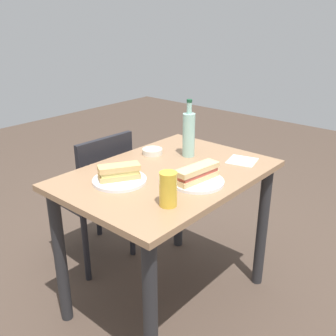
% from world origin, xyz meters
% --- Properties ---
extents(ground_plane, '(8.00, 8.00, 0.00)m').
position_xyz_m(ground_plane, '(0.00, 0.00, 0.00)').
color(ground_plane, '#47382D').
extents(dining_table, '(1.04, 0.73, 0.77)m').
position_xyz_m(dining_table, '(0.00, 0.00, 0.63)').
color(dining_table, '#997251').
rests_on(dining_table, ground).
extents(chair_far, '(0.41, 0.41, 0.85)m').
position_xyz_m(chair_far, '(-0.00, 0.56, 0.49)').
color(chair_far, black).
rests_on(chair_far, ground).
extents(plate_near, '(0.25, 0.25, 0.01)m').
position_xyz_m(plate_near, '(-0.01, -0.19, 0.78)').
color(plate_near, white).
rests_on(plate_near, dining_table).
extents(baguette_sandwich_near, '(0.24, 0.10, 0.07)m').
position_xyz_m(baguette_sandwich_near, '(-0.01, -0.19, 0.82)').
color(baguette_sandwich_near, '#DBB77A').
rests_on(baguette_sandwich_near, plate_near).
extents(knife_near, '(0.18, 0.04, 0.01)m').
position_xyz_m(knife_near, '(-0.02, -0.13, 0.79)').
color(knife_near, silver).
rests_on(knife_near, plate_near).
extents(plate_far, '(0.25, 0.25, 0.01)m').
position_xyz_m(plate_far, '(-0.24, 0.09, 0.78)').
color(plate_far, white).
rests_on(plate_far, dining_table).
extents(baguette_sandwich_far, '(0.20, 0.16, 0.07)m').
position_xyz_m(baguette_sandwich_far, '(-0.24, 0.09, 0.82)').
color(baguette_sandwich_far, tan).
rests_on(baguette_sandwich_far, plate_far).
extents(knife_far, '(0.14, 0.13, 0.01)m').
position_xyz_m(knife_far, '(-0.22, 0.15, 0.79)').
color(knife_far, silver).
rests_on(knife_far, plate_far).
extents(water_bottle, '(0.07, 0.07, 0.31)m').
position_xyz_m(water_bottle, '(0.24, 0.06, 0.90)').
color(water_bottle, '#99C6B7').
rests_on(water_bottle, dining_table).
extents(beer_glass, '(0.07, 0.07, 0.14)m').
position_xyz_m(beer_glass, '(-0.27, -0.23, 0.85)').
color(beer_glass, gold).
rests_on(beer_glass, dining_table).
extents(olive_bowl, '(0.11, 0.11, 0.03)m').
position_xyz_m(olive_bowl, '(0.14, 0.23, 0.79)').
color(olive_bowl, silver).
rests_on(olive_bowl, dining_table).
extents(paper_napkin, '(0.17, 0.17, 0.00)m').
position_xyz_m(paper_napkin, '(0.36, -0.20, 0.78)').
color(paper_napkin, white).
rests_on(paper_napkin, dining_table).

